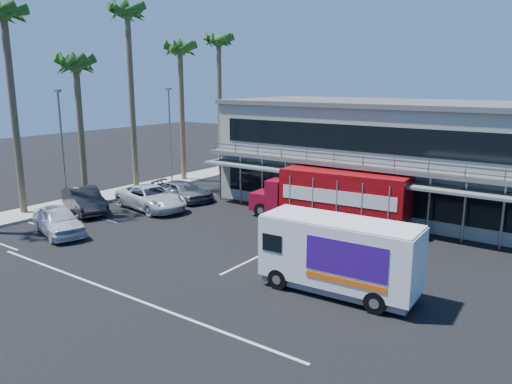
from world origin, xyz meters
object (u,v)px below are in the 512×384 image
Objects in this scene: red_truck at (334,195)px; white_van at (339,255)px; parked_car_a at (58,220)px; parked_car_b at (84,200)px.

red_truck is 1.53× the size of white_van.
red_truck is 10.32m from white_van.
red_truck is 2.09× the size of parked_car_a.
parked_car_b is (-14.81, -7.24, -0.99)m from red_truck.
red_truck reaches higher than parked_car_a.
parked_car_b is at bearing 54.15° from parked_car_a.
red_truck is 1.96× the size of parked_car_b.
red_truck is 16.52m from parked_car_b.
white_van is 19.84m from parked_car_b.
red_truck reaches higher than white_van.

